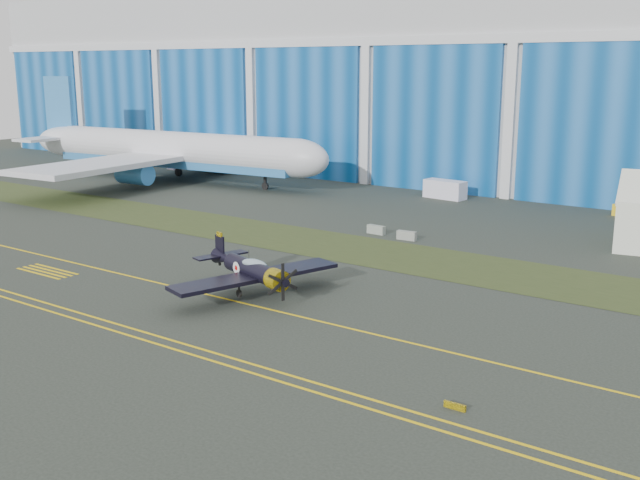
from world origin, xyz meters
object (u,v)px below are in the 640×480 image
Objects in this scene: warbird at (251,269)px; tug at (624,211)px; shipping_container at (445,189)px; jetliner at (171,110)px.

tug is (15.31, 48.75, -1.34)m from warbird.
shipping_container is at bearing -154.06° from tug.
jetliner is (-48.17, 37.93, 8.65)m from warbird.
shipping_container is 22.65m from tug.
shipping_container is (40.86, 9.83, -9.47)m from jetliner.
jetliner reaches higher than warbird.
jetliner reaches higher than shipping_container.
jetliner is 65.17m from tug.
shipping_container is 2.35× the size of tug.
warbird is 48.31m from shipping_container.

